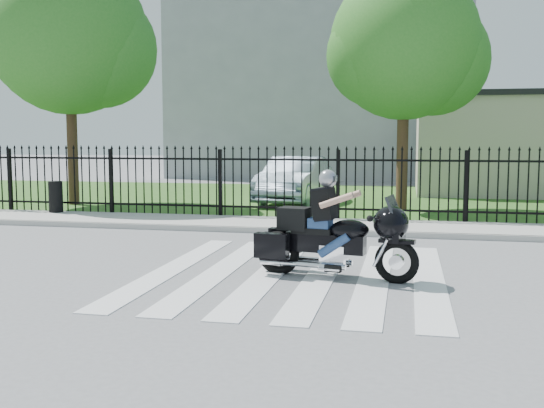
# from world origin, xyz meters

# --- Properties ---
(ground) EXTENTS (120.00, 120.00, 0.00)m
(ground) POSITION_xyz_m (0.00, 0.00, 0.00)
(ground) COLOR slate
(ground) RESTS_ON ground
(crosswalk) EXTENTS (5.00, 5.50, 0.01)m
(crosswalk) POSITION_xyz_m (0.00, 0.00, 0.01)
(crosswalk) COLOR silver
(crosswalk) RESTS_ON ground
(sidewalk) EXTENTS (40.00, 2.00, 0.12)m
(sidewalk) POSITION_xyz_m (0.00, 5.00, 0.06)
(sidewalk) COLOR #ADAAA3
(sidewalk) RESTS_ON ground
(curb) EXTENTS (40.00, 0.12, 0.12)m
(curb) POSITION_xyz_m (0.00, 4.00, 0.06)
(curb) COLOR #ADAAA3
(curb) RESTS_ON ground
(grass_strip) EXTENTS (40.00, 12.00, 0.02)m
(grass_strip) POSITION_xyz_m (0.00, 12.00, 0.01)
(grass_strip) COLOR #28531C
(grass_strip) RESTS_ON ground
(iron_fence) EXTENTS (26.00, 0.04, 1.80)m
(iron_fence) POSITION_xyz_m (0.00, 6.00, 0.90)
(iron_fence) COLOR black
(iron_fence) RESTS_ON ground
(tree_left) EXTENTS (4.80, 4.80, 7.58)m
(tree_left) POSITION_xyz_m (-8.50, 8.50, 5.17)
(tree_left) COLOR #382316
(tree_left) RESTS_ON ground
(tree_mid) EXTENTS (4.20, 4.20, 6.78)m
(tree_mid) POSITION_xyz_m (1.50, 9.00, 4.67)
(tree_mid) COLOR #382316
(tree_mid) RESTS_ON ground
(building_tall) EXTENTS (15.00, 10.00, 12.00)m
(building_tall) POSITION_xyz_m (-3.00, 26.00, 6.00)
(building_tall) COLOR #999CA2
(building_tall) RESTS_ON ground
(motorcycle_rider) EXTENTS (2.49, 1.10, 1.66)m
(motorcycle_rider) POSITION_xyz_m (0.55, -0.12, 0.68)
(motorcycle_rider) COLOR black
(motorcycle_rider) RESTS_ON ground
(parked_car) EXTENTS (1.90, 4.57, 1.47)m
(parked_car) POSITION_xyz_m (-1.86, 10.41, 0.76)
(parked_car) COLOR #A0B4C9
(parked_car) RESTS_ON grass_strip
(litter_bin) EXTENTS (0.44, 0.44, 0.82)m
(litter_bin) POSITION_xyz_m (-7.46, 5.70, 0.53)
(litter_bin) COLOR black
(litter_bin) RESTS_ON sidewalk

